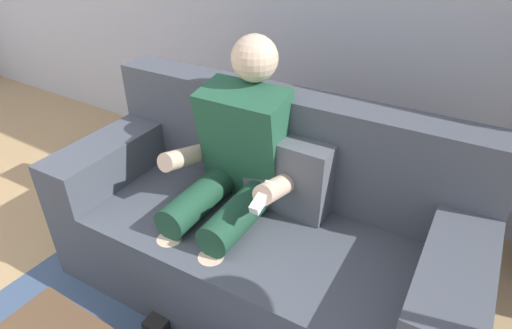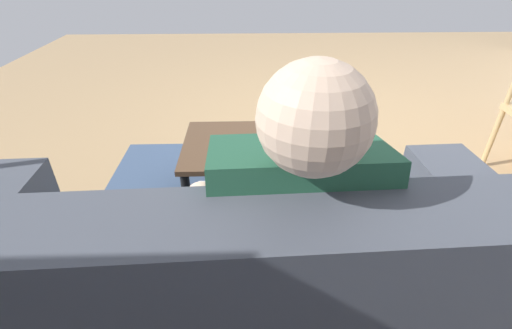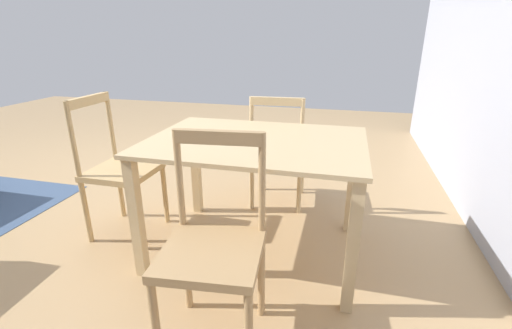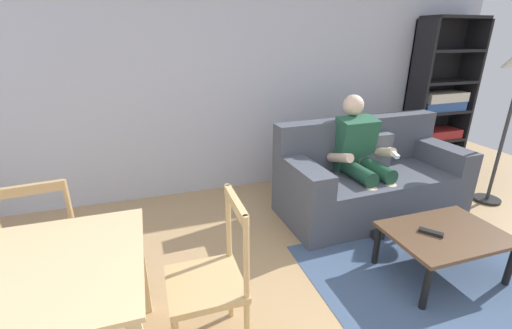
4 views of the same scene
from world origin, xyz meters
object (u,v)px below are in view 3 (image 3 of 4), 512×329
object	(u,v)px
dining_chair_facing_couch	(119,170)
dining_chair_by_doorway	(278,152)
dining_chair_near_wall	(213,249)
dining_table	(256,157)

from	to	relation	value
dining_chair_facing_couch	dining_chair_by_doorway	world-z (taller)	dining_chair_facing_couch
dining_chair_near_wall	dining_chair_facing_couch	xyz separation A→B (m)	(0.97, -0.73, -0.00)
dining_table	dining_chair_by_doorway	xyz separation A→B (m)	(-0.00, -0.73, -0.20)
dining_table	dining_chair_near_wall	bearing A→B (deg)	89.75
dining_chair_facing_couch	dining_chair_near_wall	bearing A→B (deg)	142.78
dining_chair_near_wall	dining_chair_by_doorway	size ratio (longest dim) A/B	1.04
dining_table	dining_chair_by_doorway	world-z (taller)	dining_chair_by_doorway
dining_table	dining_chair_by_doorway	size ratio (longest dim) A/B	1.39
dining_table	dining_chair_by_doorway	bearing A→B (deg)	-90.15
dining_chair_near_wall	dining_chair_by_doorway	xyz separation A→B (m)	(-0.01, -1.47, -0.03)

